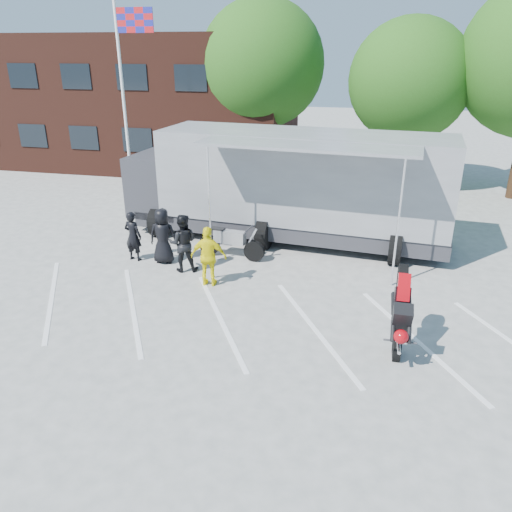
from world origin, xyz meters
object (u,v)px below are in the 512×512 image
at_px(stunt_bike_rider, 395,341).
at_px(spectator_leather_c, 183,243).
at_px(tree_mid, 410,81).
at_px(spectator_leather_a, 163,236).
at_px(transporter_truck, 288,239).
at_px(flagpole, 128,82).
at_px(parked_motorcycle, 232,258).
at_px(spectator_hivis, 209,257).
at_px(spectator_leather_b, 133,236).
at_px(tree_left, 262,64).

relative_size(stunt_bike_rider, spectator_leather_c, 1.20).
distance_m(tree_mid, spectator_leather_a, 13.92).
height_order(transporter_truck, stunt_bike_rider, transporter_truck).
distance_m(flagpole, stunt_bike_rider, 14.99).
distance_m(transporter_truck, stunt_bike_rider, 7.08).
height_order(flagpole, transporter_truck, flagpole).
distance_m(parked_motorcycle, spectator_leather_a, 2.33).
height_order(flagpole, spectator_hivis, flagpole).
bearing_deg(flagpole, spectator_hivis, -52.23).
xyz_separation_m(spectator_leather_b, spectator_hivis, (2.92, -1.24, 0.07)).
bearing_deg(tree_left, spectator_leather_b, -97.34).
bearing_deg(tree_mid, stunt_bike_rider, -92.02).
xyz_separation_m(transporter_truck, spectator_hivis, (-1.57, -4.22, 0.88)).
xyz_separation_m(spectator_leather_a, spectator_leather_c, (0.84, -0.47, 0.01)).
xyz_separation_m(flagpole, tree_left, (4.24, 6.00, 0.51)).
height_order(tree_mid, transporter_truck, tree_mid).
relative_size(stunt_bike_rider, spectator_leather_b, 1.34).
height_order(transporter_truck, spectator_hivis, transporter_truck).
relative_size(flagpole, spectator_leather_b, 4.96).
bearing_deg(transporter_truck, spectator_leather_b, -141.17).
relative_size(tree_mid, spectator_leather_b, 4.76).
relative_size(spectator_leather_a, spectator_leather_c, 0.99).
bearing_deg(spectator_leather_a, tree_mid, -131.21).
bearing_deg(spectator_leather_c, stunt_bike_rider, 140.20).
bearing_deg(parked_motorcycle, flagpole, 54.89).
height_order(parked_motorcycle, stunt_bike_rider, stunt_bike_rider).
relative_size(transporter_truck, parked_motorcycle, 5.19).
relative_size(transporter_truck, spectator_leather_a, 6.70).
bearing_deg(spectator_leather_b, tree_left, -88.35).
relative_size(flagpole, stunt_bike_rider, 3.71).
distance_m(spectator_leather_a, spectator_leather_b, 1.01).
bearing_deg(tree_mid, spectator_leather_b, -127.82).
distance_m(parked_motorcycle, stunt_bike_rider, 6.43).
height_order(tree_mid, parked_motorcycle, tree_mid).
distance_m(tree_left, stunt_bike_rider, 17.40).
relative_size(flagpole, transporter_truck, 0.68).
distance_m(stunt_bike_rider, spectator_leather_a, 7.78).
xyz_separation_m(spectator_leather_a, spectator_hivis, (1.91, -1.27, -0.00)).
bearing_deg(spectator_leather_b, transporter_truck, -137.38).
xyz_separation_m(transporter_truck, spectator_leather_b, (-4.49, -2.98, 0.81)).
bearing_deg(tree_left, spectator_hivis, -84.10).
relative_size(tree_left, tree_mid, 1.13).
relative_size(tree_left, stunt_bike_rider, 4.00).
relative_size(parked_motorcycle, stunt_bike_rider, 1.06).
bearing_deg(spectator_leather_c, transporter_truck, -144.01).
bearing_deg(spectator_leather_b, spectator_leather_a, -169.11).
xyz_separation_m(tree_left, spectator_leather_b, (-1.55, -12.01, -4.76)).
height_order(stunt_bike_rider, spectator_leather_a, spectator_leather_a).
bearing_deg(parked_motorcycle, tree_mid, -21.53).
distance_m(tree_left, spectator_hivis, 14.12).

